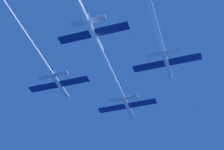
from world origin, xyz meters
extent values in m
cylinder|color=silver|center=(-0.05, -0.07, -0.84)|extent=(1.27, 11.54, 1.27)
cone|color=silver|center=(-0.05, 6.97, -0.84)|extent=(1.24, 2.54, 1.24)
ellipsoid|color=black|center=(-0.05, 2.47, -0.30)|extent=(0.89, 2.31, 0.63)
cube|color=navy|center=(-5.07, -0.65, -0.84)|extent=(8.77, 2.54, 0.28)
cube|color=navy|center=(4.97, -0.65, -0.84)|extent=(8.77, 2.54, 0.28)
cube|color=navy|center=(-0.05, -4.69, 0.72)|extent=(0.33, 2.08, 1.85)
cube|color=silver|center=(-2.66, -4.92, -0.84)|extent=(3.95, 1.52, 0.28)
cube|color=silver|center=(2.56, -4.92, -0.84)|extent=(3.95, 1.52, 0.28)
cylinder|color=white|center=(-0.05, -29.95, -0.84)|extent=(1.14, 48.21, 1.14)
cylinder|color=silver|center=(-16.75, -16.02, -0.23)|extent=(1.27, 11.54, 1.27)
cone|color=silver|center=(-16.75, -8.98, -0.23)|extent=(1.24, 2.54, 1.24)
ellipsoid|color=black|center=(-16.75, -13.48, 0.31)|extent=(0.89, 2.31, 0.63)
cube|color=navy|center=(-21.77, -16.60, -0.23)|extent=(8.77, 2.54, 0.28)
cube|color=navy|center=(-11.73, -16.60, -0.23)|extent=(8.77, 2.54, 0.28)
cube|color=navy|center=(-16.75, -20.64, 1.33)|extent=(0.33, 2.08, 1.85)
cube|color=silver|center=(-19.36, -20.87, -0.23)|extent=(3.95, 1.52, 0.28)
cube|color=silver|center=(-14.14, -20.87, -0.23)|extent=(3.95, 1.52, 0.28)
cylinder|color=white|center=(-16.75, -43.03, -0.23)|extent=(1.14, 42.48, 1.14)
cylinder|color=silver|center=(15.73, -16.89, -0.89)|extent=(1.27, 11.54, 1.27)
cone|color=silver|center=(15.73, -9.85, -0.89)|extent=(1.24, 2.54, 1.24)
ellipsoid|color=black|center=(15.73, -14.35, -0.35)|extent=(0.89, 2.31, 0.63)
cube|color=navy|center=(10.71, -17.47, -0.89)|extent=(8.77, 2.54, 0.28)
cube|color=navy|center=(20.75, -17.47, -0.89)|extent=(8.77, 2.54, 0.28)
cube|color=navy|center=(15.73, -21.51, 0.67)|extent=(0.33, 2.08, 1.85)
cube|color=silver|center=(13.12, -21.74, -0.89)|extent=(3.95, 1.52, 0.28)
cube|color=silver|center=(18.33, -21.74, -0.89)|extent=(3.95, 1.52, 0.28)
cylinder|color=silver|center=(-0.26, -32.04, 0.57)|extent=(1.27, 11.54, 1.27)
cone|color=silver|center=(-0.26, -25.00, 0.57)|extent=(1.24, 2.54, 1.24)
ellipsoid|color=black|center=(-0.26, -29.50, 1.11)|extent=(0.89, 2.31, 0.63)
cube|color=navy|center=(-5.28, -32.62, 0.57)|extent=(8.77, 2.54, 0.28)
cube|color=navy|center=(4.76, -32.62, 0.57)|extent=(8.77, 2.54, 0.28)
cube|color=navy|center=(-0.26, -36.65, 2.13)|extent=(0.33, 2.08, 1.85)
cube|color=silver|center=(-2.87, -36.89, 0.57)|extent=(3.95, 1.52, 0.28)
cube|color=silver|center=(2.35, -36.89, 0.57)|extent=(3.95, 1.52, 0.28)
camera|label=1|loc=(23.09, -92.63, -66.45)|focal=57.95mm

